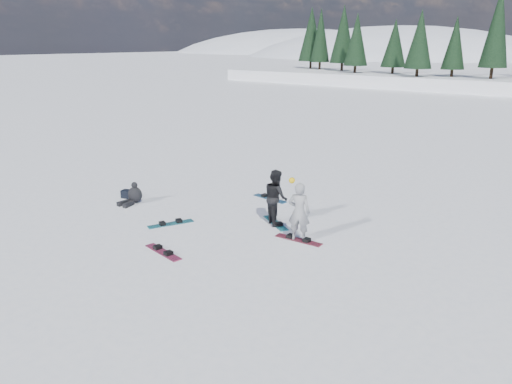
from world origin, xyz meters
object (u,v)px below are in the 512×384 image
Objects in this scene: seated_rider at (134,195)px; snowboard_loose_b at (163,252)px; snowboarder_woman at (299,212)px; snowboarder_man at (276,197)px; snowboard_loose_c at (270,198)px; gear_bag at (128,194)px; snowboard_loose_a at (171,224)px.

snowboard_loose_b is (4.25, -2.38, -0.29)m from seated_rider.
snowboarder_woman is 1.30× the size of snowboard_loose_b.
snowboarder_man is 2.79m from snowboard_loose_c.
seated_rider is 0.76m from gear_bag.
snowboard_loose_c is (4.32, 3.24, -0.14)m from gear_bag.
gear_bag is at bearing 99.13° from snowboard_loose_a.
snowboard_loose_b is (1.53, -1.68, 0.00)m from snowboard_loose_a.
snowboarder_woman reaches higher than snowboard_loose_c.
seated_rider is 0.64× the size of snowboard_loose_a.
snowboarder_man is at bearing -48.39° from snowboarder_woman.
gear_bag reaches higher than snowboard_loose_b.
snowboard_loose_c is 5.91m from snowboard_loose_b.
gear_bag is at bearing 161.48° from snowboard_loose_b.
snowboarder_woman is 1.30× the size of snowboard_loose_c.
snowboarder_man is (-1.40, 0.76, -0.01)m from snowboarder_woman.
snowboard_loose_c is (-1.73, 2.00, -0.89)m from snowboarder_man.
seated_rider reaches higher than snowboard_loose_b.
snowboarder_man is 4.02× the size of gear_bag.
snowboarder_man is at bearing -42.23° from snowboard_loose_c.
seated_rider is 5.04m from snowboard_loose_c.
snowboard_loose_c is at bearing 36.54° from seated_rider.
snowboard_loose_c is at bearing 12.46° from snowboard_loose_a.
gear_bag is 0.30× the size of snowboard_loose_b.
snowboarder_man is at bearing -25.58° from snowboard_loose_a.
snowboarder_woman is 2.01× the size of seated_rider.
snowboard_loose_b is at bearing 31.47° from snowboarder_woman.
snowboard_loose_b is (0.63, -5.87, 0.00)m from snowboard_loose_c.
seated_rider is 0.64× the size of snowboard_loose_b.
snowboard_loose_b is at bearing -28.01° from gear_bag.
snowboarder_man reaches higher than snowboard_loose_c.
seated_rider is at bearing 100.25° from snowboard_loose_a.
snowboarder_woman is 4.09m from snowboard_loose_b.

